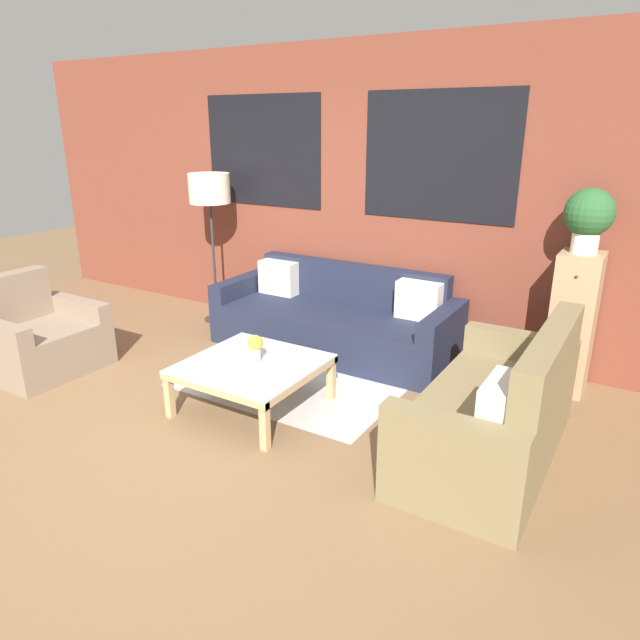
% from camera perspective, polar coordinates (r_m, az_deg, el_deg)
% --- Properties ---
extents(ground_plane, '(16.00, 16.00, 0.00)m').
position_cam_1_polar(ground_plane, '(4.26, -14.15, -10.67)').
color(ground_plane, brown).
extents(wall_back_brick, '(8.40, 0.09, 2.80)m').
position_cam_1_polar(wall_back_brick, '(5.71, 2.50, 12.38)').
color(wall_back_brick, brown).
rests_on(wall_back_brick, ground_plane).
extents(rug, '(1.80, 1.41, 0.00)m').
position_cam_1_polar(rug, '(4.92, -2.26, -5.81)').
color(rug, '#BCB7B2').
rests_on(rug, ground_plane).
extents(couch_dark, '(2.32, 0.88, 0.78)m').
position_cam_1_polar(couch_dark, '(5.45, 1.58, -0.15)').
color(couch_dark, '#1E2338').
rests_on(couch_dark, ground_plane).
extents(settee_vintage, '(0.80, 1.64, 0.92)m').
position_cam_1_polar(settee_vintage, '(3.86, 17.22, -9.08)').
color(settee_vintage, olive).
rests_on(settee_vintage, ground_plane).
extents(armchair_corner, '(0.80, 0.89, 0.84)m').
position_cam_1_polar(armchair_corner, '(5.57, -26.22, -1.75)').
color(armchair_corner, '#84705B').
rests_on(armchair_corner, ground_plane).
extents(coffee_table, '(0.95, 0.95, 0.37)m').
position_cam_1_polar(coffee_table, '(4.34, -6.81, -4.86)').
color(coffee_table, silver).
rests_on(coffee_table, ground_plane).
extents(floor_lamp, '(0.43, 0.43, 1.59)m').
position_cam_1_polar(floor_lamp, '(6.15, -10.97, 12.33)').
color(floor_lamp, '#2D2D2D').
rests_on(floor_lamp, ground_plane).
extents(drawer_cabinet, '(0.32, 0.40, 1.14)m').
position_cam_1_polar(drawer_cabinet, '(4.96, 23.92, -0.30)').
color(drawer_cabinet, tan).
rests_on(drawer_cabinet, ground_plane).
extents(potted_plant, '(0.36, 0.36, 0.49)m').
position_cam_1_polar(potted_plant, '(4.77, 25.30, 9.40)').
color(potted_plant, silver).
rests_on(potted_plant, drawer_cabinet).
extents(flower_vase, '(0.12, 0.12, 0.21)m').
position_cam_1_polar(flower_vase, '(4.28, -6.50, -2.64)').
color(flower_vase, silver).
rests_on(flower_vase, coffee_table).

